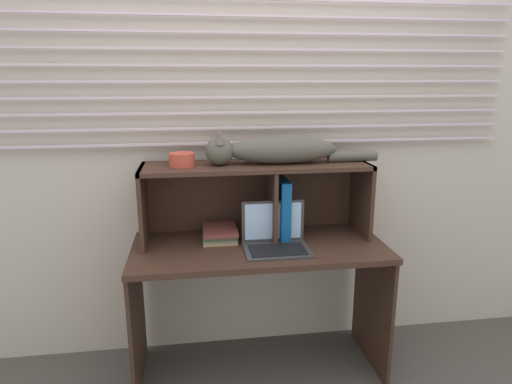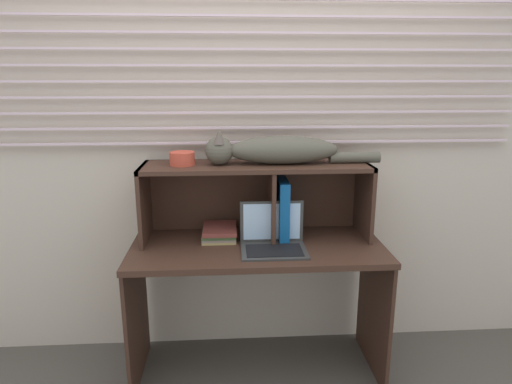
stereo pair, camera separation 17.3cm
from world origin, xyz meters
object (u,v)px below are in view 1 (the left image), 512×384
object	(u,v)px
laptop	(276,239)
book_stack	(219,233)
small_basket	(182,160)
cat	(274,150)
binder_upright	(282,208)

from	to	relation	value
laptop	book_stack	distance (m)	0.32
book_stack	small_basket	size ratio (longest dim) A/B	1.92
cat	small_basket	bearing A→B (deg)	180.00
laptop	binder_upright	distance (m)	0.21
laptop	book_stack	xyz separation A→B (m)	(-0.27, 0.17, -0.01)
small_basket	laptop	bearing A→B (deg)	-20.67
cat	small_basket	size ratio (longest dim) A/B	7.12
cat	binder_upright	size ratio (longest dim) A/B	2.84
binder_upright	book_stack	distance (m)	0.35
cat	laptop	bearing A→B (deg)	-96.59
cat	book_stack	distance (m)	0.52
cat	small_basket	world-z (taller)	cat
laptop	book_stack	world-z (taller)	laptop
cat	binder_upright	world-z (taller)	cat
laptop	cat	bearing A→B (deg)	83.41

